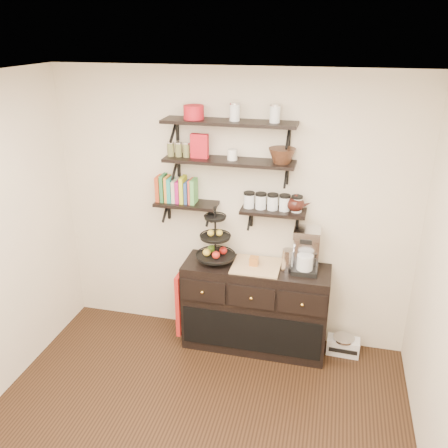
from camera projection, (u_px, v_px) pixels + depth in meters
The scene contains 20 objects.
ceiling at pixel (161, 90), 2.51m from camera, with size 3.50×3.50×0.02m, color white.
back_wall at pixel (232, 211), 4.60m from camera, with size 3.50×0.02×2.70m, color beige.
shelf_top at pixel (229, 123), 4.14m from camera, with size 1.20×0.27×0.23m.
shelf_mid at pixel (229, 161), 4.28m from camera, with size 1.20×0.27×0.23m.
shelf_low_left at pixel (187, 204), 4.56m from camera, with size 0.60×0.25×0.23m.
shelf_low_right at pixel (273, 212), 4.38m from camera, with size 0.60×0.25×0.23m.
cookbooks at pixel (177, 190), 4.52m from camera, with size 0.36×0.15×0.26m.
glass_canisters at pixel (273, 203), 4.34m from camera, with size 0.54×0.10×0.13m.
sideboard at pixel (255, 307), 4.68m from camera, with size 1.40×0.50×0.92m.
fruit_stand at pixel (216, 244), 4.52m from camera, with size 0.37×0.37×0.55m.
candle at pixel (254, 261), 4.49m from camera, with size 0.08×0.08×0.08m, color #AA6327.
coffee_maker at pixel (306, 251), 4.35m from camera, with size 0.24×0.23×0.43m.
thermal_carafe at pixel (288, 260), 4.38m from camera, with size 0.11×0.11×0.22m, color silver.
apron at pixel (182, 301), 4.74m from camera, with size 0.04×0.28×0.66m, color #AD2112.
radio at pixel (343, 345), 4.69m from camera, with size 0.32×0.22×0.19m.
recipe_box at pixel (200, 146), 4.29m from camera, with size 0.16×0.06×0.22m, color #B41420.
walnut_bowl at pixel (282, 156), 4.14m from camera, with size 0.24×0.24×0.13m, color black, non-canonical shape.
ramekins at pixel (232, 155), 4.24m from camera, with size 0.09×0.09×0.10m, color white.
teapot at pixel (296, 203), 4.29m from camera, with size 0.22×0.16×0.16m, color black, non-canonical shape.
red_pot at pixel (194, 112), 4.18m from camera, with size 0.18×0.18×0.12m, color #B41420.
Camera 1 is at (0.93, -2.44, 3.01)m, focal length 38.00 mm.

